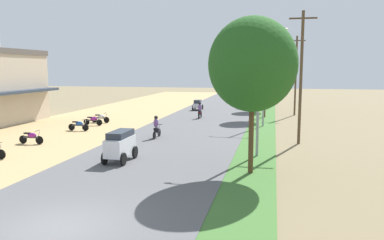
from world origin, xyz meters
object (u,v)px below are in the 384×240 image
Objects in this scene: car_van_white at (120,144)px; motorbike_ahead_second at (157,127)px; streetlamp_far at (268,74)px; median_tree_third at (268,55)px; motorbike_ahead_third at (200,111)px; parked_motorbike_third at (31,137)px; car_hatchback_silver at (198,104)px; parked_motorbike_sixth at (101,117)px; streetlamp_near at (258,82)px; utility_pole_far at (296,74)px; median_tree_nearest at (253,65)px; parked_motorbike_fifth at (93,120)px; median_tree_second at (266,51)px; utility_pole_near at (301,76)px; streetlamp_mid at (264,77)px; parked_motorbike_fourth at (79,125)px.

car_van_white is 7.21m from motorbike_ahead_second.
car_van_white is (-7.29, -34.44, -3.35)m from streetlamp_far.
median_tree_third is 4.63× the size of motorbike_ahead_third.
parked_motorbike_third is 0.90× the size of car_hatchback_silver.
streetlamp_near is at bearing -35.97° from parked_motorbike_sixth.
car_hatchback_silver is at bearing 92.24° from motorbike_ahead_second.
motorbike_ahead_third is at bearing 112.11° from streetlamp_near.
median_tree_third is at bearing 76.19° from car_van_white.
utility_pole_far reaches higher than streetlamp_near.
streetlamp_near is 3.10× the size of car_van_white.
motorbike_ahead_third is (-6.45, -15.61, -3.52)m from streetlamp_far.
streetlamp_far is at bearing 89.76° from median_tree_nearest.
parked_motorbike_fifth is 1.00× the size of motorbike_ahead_second.
car_van_white reaches higher than motorbike_ahead_third.
parked_motorbike_fifth is 0.21× the size of utility_pole_far.
median_tree_third is (0.08, 8.42, -0.15)m from median_tree_second.
motorbike_ahead_third is at bearing 128.89° from utility_pole_near.
motorbike_ahead_third is at bearing 85.06° from motorbike_ahead_second.
utility_pole_far is 4.79× the size of motorbike_ahead_second.
car_van_white is at bearing -101.95° from streetlamp_far.
streetlamp_mid reaches higher than parked_motorbike_fifth.
parked_motorbike_sixth is 22.70m from median_tree_third.
parked_motorbike_sixth is 15.53m from streetlamp_mid.
streetlamp_far is 3.72× the size of car_hatchback_silver.
car_van_white reaches higher than parked_motorbike_sixth.
parked_motorbike_third is at bearing -93.80° from parked_motorbike_fourth.
parked_motorbike_fifth is 0.20× the size of utility_pole_near.
parked_motorbike_third is 0.24× the size of streetlamp_near.
median_tree_third is at bearing 71.63° from motorbike_ahead_second.
parked_motorbike_sixth is 1.00× the size of motorbike_ahead_second.
streetlamp_near and streetlamp_mid have the same top height.
median_tree_nearest is 15.71m from streetlamp_mid.
streetlamp_far is 28.45m from motorbike_ahead_second.
median_tree_third reaches higher than streetlamp_far.
median_tree_second is at bearing 39.61° from parked_motorbike_fourth.
motorbike_ahead_second is at bearing -41.31° from parked_motorbike_sixth.
streetlamp_near is 9.28m from motorbike_ahead_second.
car_van_white is at bearing -113.34° from utility_pole_far.
median_tree_nearest is at bearing -73.57° from car_hatchback_silver.
car_van_white is (-9.92, -7.56, -3.63)m from utility_pole_near.
median_tree_nearest is 0.87× the size of utility_pole_far.
streetlamp_near reaches higher than car_hatchback_silver.
parked_motorbike_fifth is at bearing -146.21° from utility_pole_far.
motorbike_ahead_second is at bearing -117.69° from median_tree_second.
median_tree_second is at bearing 89.80° from median_tree_nearest.
streetlamp_near is at bearing -119.70° from utility_pole_near.
parked_motorbike_fourth is 0.24× the size of streetlamp_near.
median_tree_second is at bearing 20.98° from motorbike_ahead_third.
median_tree_nearest is at bearing -41.21° from parked_motorbike_fifth.
streetlamp_mid is (-0.01, -14.84, -2.35)m from median_tree_third.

